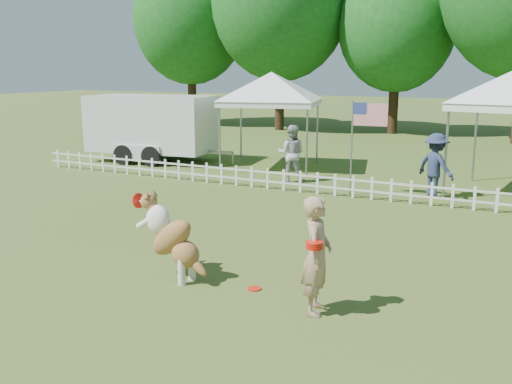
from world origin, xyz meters
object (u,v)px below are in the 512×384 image
Objects in this scene: cargo_trailer at (152,128)px; spectator_a at (291,154)px; spectator_b at (436,166)px; frisbee_on_turf at (254,289)px; handler at (317,255)px; flag_pole at (352,149)px; canopy_tent_left at (271,122)px; dog at (173,238)px.

spectator_a is at bearing -20.21° from cargo_trailer.
cargo_trailer is at bearing 22.59° from spectator_b.
frisbee_on_turf is 8.65m from spectator_a.
handler is 0.66× the size of flag_pole.
spectator_a reaches higher than frisbee_on_turf.
flag_pole is at bearing -52.02° from canopy_tent_left.
cargo_trailer is 6.26m from spectator_a.
flag_pole is 1.48× the size of spectator_b.
flag_pole is (0.64, 7.29, 0.57)m from dog.
cargo_trailer is at bearing 136.99° from dog.
cargo_trailer reaches higher than dog.
flag_pole reaches higher than frisbee_on_turf.
dog reaches higher than frisbee_on_turf.
dog is 0.25× the size of cargo_trailer.
flag_pole reaches higher than cargo_trailer.
spectator_b is at bearing -34.94° from canopy_tent_left.
flag_pole is at bearing -23.65° from cargo_trailer.
canopy_tent_left reaches higher than spectator_a.
frisbee_on_turf is 0.07× the size of canopy_tent_left.
canopy_tent_left is at bearing -1.12° from cargo_trailer.
handler reaches higher than dog.
frisbee_on_turf is 0.12× the size of spectator_b.
canopy_tent_left is at bearing -64.76° from spectator_a.
handler is at bearing 4.65° from dog.
flag_pole is 2.22m from spectator_b.
spectator_b is at bearing 79.89° from dog.
spectator_b reaches higher than frisbee_on_turf.
handler is at bearing -80.39° from flag_pole.
frisbee_on_turf is 13.10m from cargo_trailer.
spectator_b is (10.33, -1.64, -0.36)m from cargo_trailer.
canopy_tent_left is at bearing 16.16° from handler.
cargo_trailer is 3.24× the size of spectator_a.
frisbee_on_turf is at bearing 95.06° from spectator_a.
dog is (-2.52, 0.18, -0.14)m from handler.
spectator_b is (4.22, -0.30, -0.00)m from spectator_a.
canopy_tent_left is (-3.07, 10.17, 0.89)m from dog.
handler is at bearing -17.27° from frisbee_on_turf.
dog is 8.43m from spectator_a.
cargo_trailer reaches higher than frisbee_on_turf.
handler is at bearing 100.93° from spectator_a.
frisbee_on_turf is at bearing -54.27° from cargo_trailer.
canopy_tent_left reaches higher than cargo_trailer.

